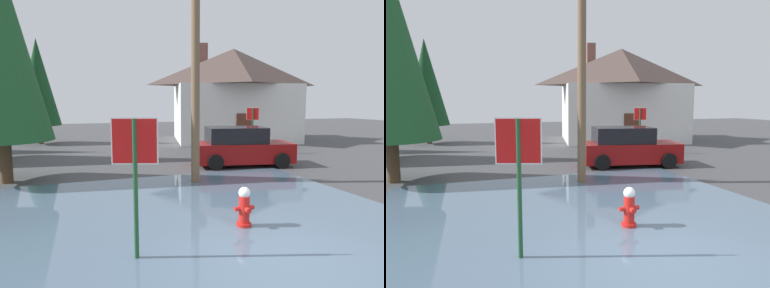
% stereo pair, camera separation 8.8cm
% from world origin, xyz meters
% --- Properties ---
extents(ground_plane, '(80.00, 80.00, 0.10)m').
position_xyz_m(ground_plane, '(0.00, 0.00, -0.05)').
color(ground_plane, '#424244').
extents(flood_puddle, '(9.78, 10.33, 0.04)m').
position_xyz_m(flood_puddle, '(-0.42, 2.07, 0.02)').
color(flood_puddle, '#4C6075').
rests_on(flood_puddle, ground).
extents(stop_sign_near, '(0.75, 0.28, 2.47)m').
position_xyz_m(stop_sign_near, '(-2.25, 1.00, 1.78)').
color(stop_sign_near, '#1E4C28').
rests_on(stop_sign_near, ground).
extents(fire_hydrant, '(0.45, 0.39, 0.90)m').
position_xyz_m(fire_hydrant, '(0.23, 1.74, 0.44)').
color(fire_hydrant, red).
rests_on(fire_hydrant, ground).
extents(utility_pole, '(1.60, 0.28, 9.07)m').
position_xyz_m(utility_pole, '(0.65, 5.95, 4.71)').
color(utility_pole, brown).
rests_on(utility_pole, ground).
extents(stop_sign_far, '(0.58, 0.31, 2.42)m').
position_xyz_m(stop_sign_far, '(5.66, 11.00, 1.70)').
color(stop_sign_far, '#1E4C28').
rests_on(stop_sign_far, ground).
extents(house, '(9.83, 8.47, 6.86)m').
position_xyz_m(house, '(7.62, 17.27, 3.30)').
color(house, silver).
rests_on(house, ground).
extents(parked_car, '(4.35, 2.68, 1.65)m').
position_xyz_m(parked_car, '(3.60, 8.33, 0.79)').
color(parked_car, maroon).
rests_on(parked_car, ground).
extents(pine_tree_far_center, '(2.68, 2.68, 6.69)m').
position_xyz_m(pine_tree_far_center, '(-5.10, 19.42, 3.94)').
color(pine_tree_far_center, '#4C3823').
rests_on(pine_tree_far_center, ground).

